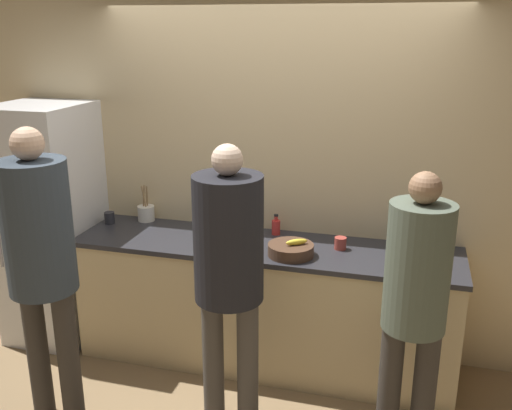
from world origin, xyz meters
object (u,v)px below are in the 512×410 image
Objects in this scene: refrigerator at (51,224)px; cup_black at (110,218)px; person_center at (229,260)px; fruit_bowl at (291,250)px; person_left at (40,250)px; bottle_red at (276,227)px; utensil_crock at (146,213)px; bottle_clear at (208,235)px; cup_red at (340,243)px; person_right at (415,295)px.

cup_black is at bearing 16.58° from refrigerator.
fruit_bowl is at bearing 66.40° from person_center.
bottle_red is (1.10, 1.19, -0.16)m from person_left.
utensil_crock is 0.78m from bottle_clear.
bottle_red is at bearing 44.65° from bottle_clear.
bottle_red is at bearing 4.75° from cup_black.
cup_black is (-0.18, 1.08, -0.17)m from person_left.
person_left is at bearing -57.28° from refrigerator.
person_left is 1.90m from cup_red.
person_right reaches higher than bottle_red.
person_right reaches higher than utensil_crock.
bottle_clear is (1.33, -0.14, 0.10)m from refrigerator.
bottle_red is (0.06, 0.92, -0.11)m from person_center.
fruit_bowl is 1.26× the size of bottle_clear.
person_center is at bearing -125.58° from cup_red.
refrigerator is at bearing 122.72° from person_left.
person_center is (1.05, 0.27, -0.05)m from person_left.
person_center is 11.62× the size of bottle_red.
person_right is at bearing 7.69° from person_left.
person_left is 7.66× the size of bottle_clear.
person_center is 5.80× the size of fruit_bowl.
bottle_red reaches higher than cup_red.
refrigerator is 20.66× the size of cup_black.
refrigerator reaches higher than bottle_clear.
person_left is 1.23m from utensil_crock.
bottle_red is 0.63× the size of bottle_clear.
person_left is 1.11m from cup_black.
utensil_crock is at bearing 162.38° from fruit_bowl.
person_left is at bearing -165.61° from person_center.
person_center is 0.94m from cup_red.
refrigerator is 0.99× the size of person_left.
utensil_crock is at bearing 148.41° from bottle_clear.
person_left is 6.09× the size of fruit_bowl.
cup_black is at bearing 170.18° from fruit_bowl.
fruit_bowl reaches higher than cup_black.
fruit_bowl is (1.29, 0.83, -0.18)m from person_left.
refrigerator is 21.93× the size of cup_red.
refrigerator is 6.50× the size of utensil_crock.
cup_black is at bearing -175.25° from bottle_red.
cup_red is (1.59, 1.03, -0.18)m from person_left.
fruit_bowl is (-0.79, 0.55, -0.04)m from person_right.
person_center reaches higher than bottle_red.
utensil_crock reaches higher than bottle_red.
person_right is 2.41m from cup_black.
bottle_clear is at bearing -31.59° from utensil_crock.
person_left is at bearing -131.54° from bottle_clear.
utensil_crock is at bearing 172.84° from cup_red.
fruit_bowl is at bearing -3.81° from refrigerator.
refrigerator reaches higher than cup_red.
person_center is 1.48m from cup_black.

